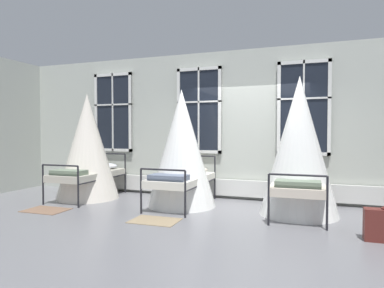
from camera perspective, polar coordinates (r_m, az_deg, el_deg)
name	(u,v)px	position (r m, az deg, el deg)	size (l,w,h in m)	color
ground	(239,209)	(6.69, 7.87, -10.84)	(21.41, 21.41, 0.00)	slate
back_wall_with_windows	(249,125)	(7.60, 9.62, 3.23)	(11.71, 0.10, 3.31)	#B2B7AD
window_bank	(248,149)	(7.49, 9.44, -0.91)	(7.91, 0.10, 2.89)	black
cot_first	(88,148)	(7.95, -17.17, -0.62)	(1.38, 1.83, 2.35)	black
cot_second	(182,150)	(6.82, -1.76, -0.96)	(1.38, 1.84, 2.34)	black
cot_third	(299,148)	(6.34, 17.57, -0.64)	(1.38, 1.84, 2.48)	black
rug_first	(46,210)	(7.10, -23.36, -10.19)	(0.80, 0.56, 0.01)	brown
rug_second	(155,221)	(5.82, -6.28, -12.71)	(0.80, 0.56, 0.01)	#8E7A5B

